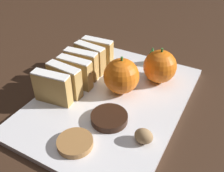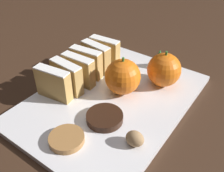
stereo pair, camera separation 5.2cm
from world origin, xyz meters
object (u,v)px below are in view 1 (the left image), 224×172
(chocolate_cookie, at_px, (109,118))
(orange_far, at_px, (160,66))
(walnut, at_px, (144,136))
(orange_near, at_px, (121,76))

(chocolate_cookie, bearing_deg, orange_far, 78.54)
(walnut, xyz_separation_m, chocolate_cookie, (-0.08, 0.02, -0.01))
(walnut, distance_m, chocolate_cookie, 0.08)
(orange_near, distance_m, walnut, 0.15)
(orange_near, bearing_deg, walnut, -48.10)
(orange_near, xyz_separation_m, walnut, (0.10, -0.11, -0.03))
(orange_near, relative_size, chocolate_cookie, 1.20)
(orange_near, distance_m, chocolate_cookie, 0.10)
(walnut, height_order, chocolate_cookie, walnut)
(orange_far, xyz_separation_m, walnut, (0.04, -0.19, -0.02))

